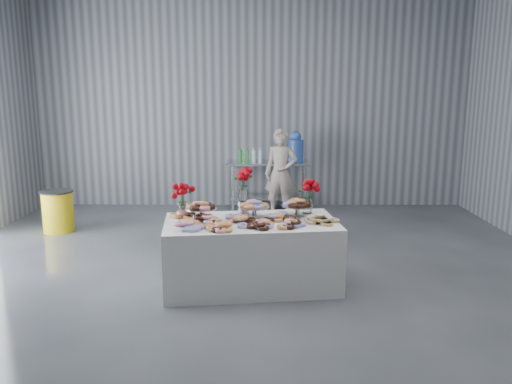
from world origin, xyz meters
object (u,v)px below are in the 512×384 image
(display_table, at_px, (251,253))
(prep_table, at_px, (268,177))
(person, at_px, (281,173))
(trash_barrel, at_px, (58,211))
(water_jug, at_px, (296,148))

(display_table, bearing_deg, prep_table, 86.15)
(person, xyz_separation_m, trash_barrel, (-3.51, -0.97, -0.44))
(person, bearing_deg, prep_table, 120.73)
(person, bearing_deg, water_jug, 69.55)
(prep_table, bearing_deg, display_table, -93.85)
(water_jug, bearing_deg, display_table, -101.50)
(prep_table, bearing_deg, trash_barrel, -155.67)
(display_table, bearing_deg, trash_barrel, 144.47)
(display_table, bearing_deg, person, 81.65)
(display_table, height_order, prep_table, prep_table)
(display_table, distance_m, person, 3.21)
(prep_table, height_order, trash_barrel, prep_table)
(prep_table, distance_m, trash_barrel, 3.63)
(display_table, xyz_separation_m, trash_barrel, (-3.05, 2.18, -0.05))
(prep_table, relative_size, water_jug, 2.71)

